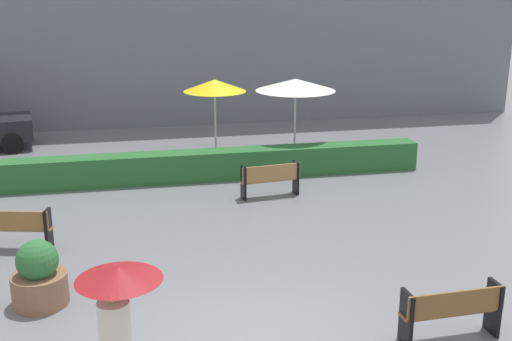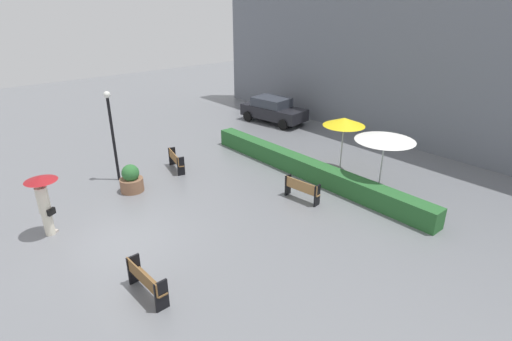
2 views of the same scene
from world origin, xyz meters
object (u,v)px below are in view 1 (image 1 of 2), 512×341
(pedestrian_with_umbrella, at_px, (118,326))
(planter_pot, at_px, (39,277))
(bench_far_left, at_px, (13,226))
(bench_back_row, at_px, (271,178))
(patio_umbrella_yellow, at_px, (215,86))
(patio_umbrella_white, at_px, (296,85))
(bench_near_right, at_px, (452,310))

(pedestrian_with_umbrella, relative_size, planter_pot, 1.86)
(bench_far_left, distance_m, bench_back_row, 6.29)
(bench_back_row, height_order, patio_umbrella_yellow, patio_umbrella_yellow)
(bench_back_row, xyz_separation_m, patio_umbrella_white, (1.46, 3.10, 1.85))
(pedestrian_with_umbrella, xyz_separation_m, patio_umbrella_white, (5.20, 11.36, 0.94))
(planter_pot, bearing_deg, pedestrian_with_umbrella, -68.84)
(bench_near_right, height_order, patio_umbrella_white, patio_umbrella_white)
(bench_far_left, bearing_deg, bench_back_row, 20.55)
(planter_pot, height_order, patio_umbrella_yellow, patio_umbrella_yellow)
(bench_back_row, relative_size, planter_pot, 1.34)
(pedestrian_with_umbrella, height_order, patio_umbrella_yellow, patio_umbrella_yellow)
(pedestrian_with_umbrella, distance_m, planter_pot, 3.90)
(bench_back_row, xyz_separation_m, patio_umbrella_yellow, (-0.89, 3.51, 1.83))
(bench_near_right, height_order, bench_back_row, bench_near_right)
(planter_pot, bearing_deg, patio_umbrella_yellow, 62.91)
(bench_near_right, height_order, planter_pot, planter_pot)
(pedestrian_with_umbrella, height_order, patio_umbrella_white, patio_umbrella_white)
(pedestrian_with_umbrella, bearing_deg, bench_near_right, 12.20)
(bench_far_left, xyz_separation_m, patio_umbrella_yellow, (4.99, 5.72, 1.83))
(pedestrian_with_umbrella, bearing_deg, bench_back_row, 65.63)
(patio_umbrella_white, bearing_deg, bench_far_left, -144.13)
(bench_far_left, bearing_deg, bench_near_right, -35.16)
(bench_near_right, bearing_deg, planter_pot, 158.59)
(planter_pot, bearing_deg, bench_back_row, 42.76)
(bench_back_row, bearing_deg, patio_umbrella_yellow, 104.29)
(bench_far_left, relative_size, planter_pot, 1.34)
(bench_near_right, relative_size, planter_pot, 1.38)
(bench_far_left, xyz_separation_m, planter_pot, (0.78, -2.52, -0.01))
(planter_pot, bearing_deg, bench_far_left, 107.25)
(patio_umbrella_yellow, bearing_deg, bench_far_left, -131.12)
(bench_near_right, xyz_separation_m, patio_umbrella_white, (0.27, 10.30, 1.84))
(patio_umbrella_white, bearing_deg, bench_back_row, -115.16)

